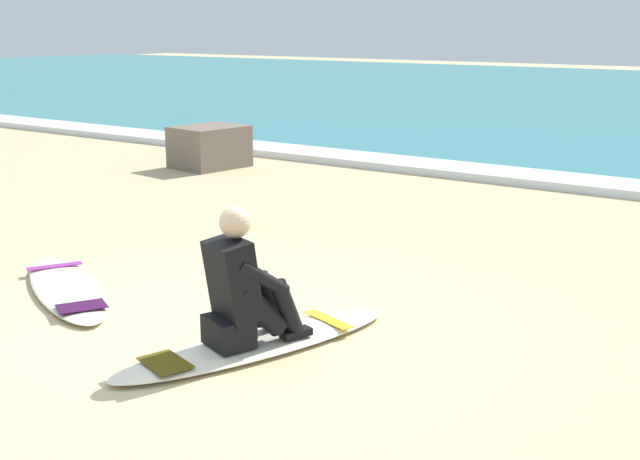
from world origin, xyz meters
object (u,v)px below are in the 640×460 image
(surfboard_main, at_px, (257,343))
(surfer_seated, at_px, (243,291))
(surfboard_spare_near, at_px, (66,288))
(shoreline_rock, at_px, (210,147))

(surfboard_main, bearing_deg, surfer_seated, -105.43)
(surfboard_main, relative_size, surfer_seated, 2.38)
(surfboard_main, height_order, surfboard_spare_near, same)
(surfboard_spare_near, bearing_deg, shoreline_rock, 121.01)
(surfboard_main, relative_size, shoreline_rock, 2.18)
(surfboard_main, xyz_separation_m, shoreline_rock, (-5.27, 5.34, 0.28))
(surfer_seated, distance_m, shoreline_rock, 7.55)
(surfer_seated, relative_size, surfboard_spare_near, 0.47)
(surfboard_spare_near, bearing_deg, surfboard_main, -1.56)
(surfboard_spare_near, relative_size, shoreline_rock, 1.96)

